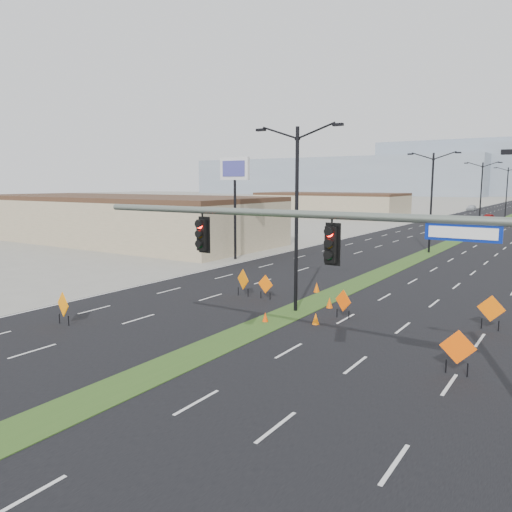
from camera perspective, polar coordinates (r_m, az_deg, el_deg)
The scene contains 25 objects.
ground at distance 18.85m, azimuth -13.98°, elevation -13.88°, with size 600.00×600.00×0.00m, color gray.
road_surface at distance 112.66m, azimuth 26.80°, elevation 3.87°, with size 25.00×400.00×0.02m, color black.
median_strip at distance 112.66m, azimuth 26.80°, elevation 3.87°, with size 2.00×400.00×0.04m, color #2E4F1C.
building_sw_near at distance 63.74m, azimuth -15.60°, elevation 3.95°, with size 40.00×16.00×5.00m, color tan.
building_sw_far at distance 106.75m, azimuth 8.50°, elevation 5.69°, with size 30.00×14.00×4.50m, color tan.
mesa_west at distance 320.60m, azimuth 9.03°, elevation 8.96°, with size 180.00×50.00×22.00m, color #828EA1.
mesa_backdrop at distance 334.58m, azimuth 26.39°, elevation 9.03°, with size 140.00×50.00×32.00m, color #828EA1.
signal_mast at distance 14.56m, azimuth 15.21°, elevation -0.89°, with size 16.30×0.60×8.00m.
streetlight_0 at distance 27.07m, azimuth 4.66°, elevation 4.86°, with size 5.15×0.24×10.02m.
streetlight_1 at distance 53.32m, azimuth 19.41°, elevation 6.13°, with size 5.15×0.24×10.02m.
streetlight_2 at distance 80.75m, azimuth 24.32°, elevation 6.46°, with size 5.15×0.24×10.02m.
streetlight_3 at distance 108.47m, azimuth 26.73°, elevation 6.61°, with size 5.15×0.24×10.02m.
car_left at distance 102.44m, azimuth 25.00°, elevation 4.01°, with size 1.62×4.03×1.37m, color maroon.
car_far at distance 139.66m, azimuth 23.39°, elevation 5.06°, with size 1.92×4.73×1.37m, color silver.
construction_sign_0 at distance 26.78m, azimuth -21.18°, elevation -5.31°, with size 1.24×0.33×1.68m.
construction_sign_1 at distance 30.44m, azimuth 1.09°, elevation -3.34°, with size 1.13×0.19×1.51m.
construction_sign_2 at distance 31.21m, azimuth -1.49°, elevation -2.80°, with size 1.20×0.57×1.73m.
construction_sign_3 at distance 26.56m, azimuth 9.93°, elevation -5.18°, with size 1.07×0.51×1.53m.
construction_sign_4 at distance 20.06m, azimuth 22.07°, elevation -9.79°, with size 1.29×0.25×1.73m.
construction_sign_5 at distance 26.60m, azimuth 25.28°, elevation -5.58°, with size 1.30×0.16×1.73m.
cone_0 at distance 25.62m, azimuth 1.06°, elevation -7.02°, with size 0.32×0.32×0.53m, color #F74405.
cone_1 at distance 28.74m, azimuth 8.40°, elevation -5.30°, with size 0.38×0.38×0.63m, color #ED5705.
cone_2 at distance 25.39m, azimuth 6.83°, elevation -7.13°, with size 0.36×0.36×0.61m, color orange.
cone_3 at distance 32.66m, azimuth 6.95°, elevation -3.57°, with size 0.41×0.41×0.68m, color #DF5804.
pole_sign_west at distance 46.12m, azimuth -2.45°, elevation 9.06°, with size 3.06×0.43×9.36m.
Camera 1 is at (13.01, -11.68, 7.06)m, focal length 35.00 mm.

